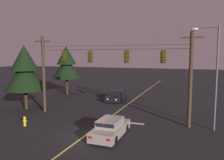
# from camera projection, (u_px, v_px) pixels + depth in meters

# --- Properties ---
(ground_plane) EXTENTS (180.00, 180.00, 0.00)m
(ground_plane) POSITION_uv_depth(u_px,v_px,m) (85.00, 136.00, 16.70)
(ground_plane) COLOR black
(lane_centre_stripe) EXTENTS (0.14, 60.00, 0.01)m
(lane_centre_stripe) POSITION_uv_depth(u_px,v_px,m) (126.00, 105.00, 26.95)
(lane_centre_stripe) COLOR #D1C64C
(lane_centre_stripe) RESTS_ON ground
(stop_bar_paint) EXTENTS (3.40, 0.36, 0.01)m
(stop_bar_paint) POSITION_uv_depth(u_px,v_px,m) (126.00, 122.00, 20.14)
(stop_bar_paint) COLOR silver
(stop_bar_paint) RESTS_ON ground
(signal_span_assembly) EXTENTS (16.35, 0.32, 7.96)m
(signal_span_assembly) POSITION_uv_depth(u_px,v_px,m) (108.00, 76.00, 20.90)
(signal_span_assembly) COLOR #38281C
(signal_span_assembly) RESTS_ON ground
(traffic_light_leftmost) EXTENTS (0.48, 0.41, 1.22)m
(traffic_light_leftmost) POSITION_uv_depth(u_px,v_px,m) (64.00, 56.00, 22.33)
(traffic_light_leftmost) COLOR black
(traffic_light_left_inner) EXTENTS (0.48, 0.41, 1.22)m
(traffic_light_left_inner) POSITION_uv_depth(u_px,v_px,m) (90.00, 56.00, 21.33)
(traffic_light_left_inner) COLOR black
(traffic_light_centre) EXTENTS (0.48, 0.41, 1.22)m
(traffic_light_centre) POSITION_uv_depth(u_px,v_px,m) (126.00, 57.00, 20.09)
(traffic_light_centre) COLOR black
(traffic_light_right_inner) EXTENTS (0.48, 0.41, 1.22)m
(traffic_light_right_inner) POSITION_uv_depth(u_px,v_px,m) (163.00, 57.00, 18.97)
(traffic_light_right_inner) COLOR black
(car_waiting_near_lane) EXTENTS (1.80, 4.33, 1.39)m
(car_waiting_near_lane) POSITION_uv_depth(u_px,v_px,m) (111.00, 128.00, 16.51)
(car_waiting_near_lane) COLOR gray
(car_waiting_near_lane) RESTS_ON ground
(car_oncoming_lead) EXTENTS (1.80, 4.42, 1.39)m
(car_oncoming_lead) POSITION_uv_depth(u_px,v_px,m) (117.00, 96.00, 29.73)
(car_oncoming_lead) COLOR black
(car_oncoming_lead) RESTS_ON ground
(street_lamp_corner) EXTENTS (2.11, 0.30, 8.30)m
(street_lamp_corner) POSITION_uv_depth(u_px,v_px,m) (213.00, 69.00, 17.53)
(street_lamp_corner) COLOR #4C4F54
(street_lamp_corner) RESTS_ON ground
(tree_verge_near) EXTENTS (4.26, 4.26, 7.42)m
(tree_verge_near) POSITION_uv_depth(u_px,v_px,m) (66.00, 64.00, 34.03)
(tree_verge_near) COLOR #332316
(tree_verge_near) RESTS_ON ground
(tree_verge_far) EXTENTS (4.34, 4.34, 7.16)m
(tree_verge_far) POSITION_uv_depth(u_px,v_px,m) (25.00, 70.00, 24.73)
(tree_verge_far) COLOR #332316
(tree_verge_far) RESTS_ON ground
(fire_hydrant) EXTENTS (0.44, 0.22, 0.84)m
(fire_hydrant) POSITION_uv_depth(u_px,v_px,m) (25.00, 121.00, 19.04)
(fire_hydrant) COLOR gold
(fire_hydrant) RESTS_ON ground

